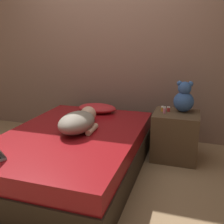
% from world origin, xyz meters
% --- Properties ---
extents(ground_plane, '(12.00, 12.00, 0.00)m').
position_xyz_m(ground_plane, '(0.00, 0.00, 0.00)').
color(ground_plane, '#937551').
extents(wall_back, '(8.00, 0.06, 2.60)m').
position_xyz_m(wall_back, '(0.00, 1.27, 1.30)').
color(wall_back, '#846656').
rests_on(wall_back, ground_plane).
extents(bed, '(1.35, 1.97, 0.45)m').
position_xyz_m(bed, '(0.00, 0.00, 0.22)').
color(bed, '#2D2319').
rests_on(bed, ground_plane).
extents(nightstand, '(0.51, 0.48, 0.56)m').
position_xyz_m(nightstand, '(0.99, 0.67, 0.28)').
color(nightstand, brown).
rests_on(nightstand, ground_plane).
extents(pillow, '(0.50, 0.34, 0.10)m').
position_xyz_m(pillow, '(-0.03, 0.78, 0.50)').
color(pillow, red).
rests_on(pillow, bed).
extents(person_lying, '(0.37, 0.71, 0.20)m').
position_xyz_m(person_lying, '(0.04, 0.08, 0.55)').
color(person_lying, gray).
rests_on(person_lying, bed).
extents(teddy_bear, '(0.23, 0.23, 0.36)m').
position_xyz_m(teddy_bear, '(1.06, 0.76, 0.71)').
color(teddy_bear, '#335693').
rests_on(teddy_bear, nightstand).
extents(bottle_red, '(0.04, 0.04, 0.06)m').
position_xyz_m(bottle_red, '(0.89, 0.71, 0.58)').
color(bottle_red, '#B72D2D').
rests_on(bottle_red, nightstand).
extents(bottle_pink, '(0.03, 0.03, 0.08)m').
position_xyz_m(bottle_pink, '(0.86, 0.62, 0.59)').
color(bottle_pink, pink).
rests_on(bottle_pink, nightstand).
extents(bottle_amber, '(0.04, 0.04, 0.06)m').
position_xyz_m(bottle_amber, '(0.83, 0.70, 0.58)').
color(bottle_amber, gold).
rests_on(bottle_amber, nightstand).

